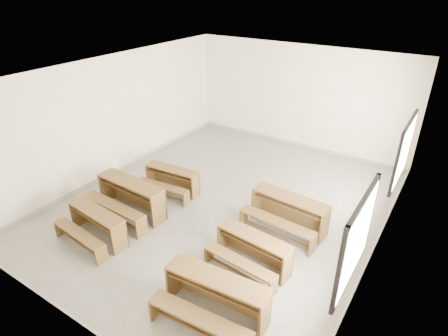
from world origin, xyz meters
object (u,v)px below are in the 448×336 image
Objects in this scene: desk_set_2 at (171,178)px; desk_set_5 at (288,211)px; desk_set_1 at (130,195)px; desk_set_3 at (215,295)px; desk_set_0 at (96,223)px; desk_set_4 at (252,249)px.

desk_set_5 is at bearing -2.00° from desk_set_2.
desk_set_1 is 1.02× the size of desk_set_3.
desk_set_3 reaches higher than desk_set_0.
desk_set_5 is (3.14, 0.18, 0.07)m from desk_set_2.
desk_set_0 is at bearing -155.92° from desk_set_4.
desk_set_2 is 0.84× the size of desk_set_5.
desk_set_5 is at bearing 25.89° from desk_set_1.
desk_set_2 is 0.95× the size of desk_set_4.
desk_set_3 is (3.34, -1.40, -0.01)m from desk_set_1.
desk_set_3 is at bearing -81.13° from desk_set_4.
desk_set_0 is at bearing -96.63° from desk_set_2.
desk_set_1 is at bearing -175.15° from desk_set_4.
desk_set_5 reaches higher than desk_set_0.
desk_set_4 is at bearing -87.66° from desk_set_5.
desk_set_4 is 1.48m from desk_set_5.
desk_set_5 is (-0.03, 2.85, -0.01)m from desk_set_3.
desk_set_2 is at bearing 94.28° from desk_set_0.
desk_set_1 is at bearing -152.06° from desk_set_5.
desk_set_1 is 3.63m from desk_set_3.
desk_set_1 reaches higher than desk_set_5.
desk_set_2 is (0.05, 2.35, -0.02)m from desk_set_0.
desk_set_1 reaches higher than desk_set_0.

